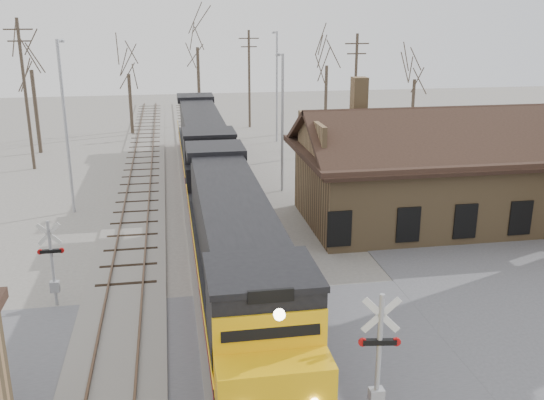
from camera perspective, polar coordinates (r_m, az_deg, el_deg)
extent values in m
plane|color=gray|center=(21.77, -2.23, -13.93)|extent=(140.00, 140.00, 0.00)
cube|color=#59595D|center=(21.76, -2.23, -13.90)|extent=(60.00, 9.00, 0.03)
cube|color=gray|center=(35.38, -5.48, -1.28)|extent=(3.40, 90.00, 0.12)
cube|color=#473323|center=(35.30, -6.64, -1.17)|extent=(0.08, 90.00, 0.14)
cube|color=#473323|center=(35.40, -4.32, -1.05)|extent=(0.08, 90.00, 0.14)
cube|color=gray|center=(35.37, -12.76, -1.65)|extent=(3.40, 90.00, 0.12)
cube|color=#473323|center=(35.38, -13.93, -1.54)|extent=(0.08, 90.00, 0.14)
cube|color=#473323|center=(35.29, -11.61, -1.42)|extent=(0.08, 90.00, 0.14)
cube|color=olive|center=(34.94, 14.86, 1.30)|extent=(14.00, 8.00, 4.00)
cube|color=black|center=(34.44, 15.13, 4.66)|extent=(15.20, 9.20, 0.30)
cube|color=black|center=(32.22, 16.96, 5.48)|extent=(15.00, 4.71, 2.66)
cube|color=black|center=(36.31, 13.76, 7.00)|extent=(15.00, 4.71, 2.66)
cube|color=olive|center=(33.90, 8.19, 9.53)|extent=(0.80, 0.80, 2.20)
cube|color=black|center=(19.56, -1.31, -15.97)|extent=(2.52, 4.04, 1.01)
cube|color=black|center=(31.29, -4.89, -2.82)|extent=(2.52, 4.04, 1.01)
cube|color=black|center=(24.92, -3.58, -6.19)|extent=(3.03, 20.18, 0.35)
cube|color=maroon|center=(25.01, -3.57, -6.66)|extent=(3.05, 20.18, 0.12)
cube|color=black|center=(25.52, -3.96, -1.86)|extent=(2.62, 14.63, 2.83)
cube|color=black|center=(17.57, -0.92, -11.10)|extent=(3.03, 2.83, 2.83)
cube|color=yellow|center=(16.56, 0.06, -16.50)|extent=(3.03, 1.82, 1.41)
cylinder|color=#FFF2CC|center=(14.56, 0.70, -10.74)|extent=(0.28, 0.10, 0.28)
cube|color=black|center=(38.47, -5.90, 1.01)|extent=(2.52, 4.04, 1.01)
cube|color=black|center=(51.17, -6.97, 5.07)|extent=(2.52, 4.04, 1.01)
cube|color=black|center=(44.60, -6.55, 4.33)|extent=(3.03, 20.18, 0.35)
cube|color=maroon|center=(44.65, -6.54, 4.05)|extent=(3.05, 20.18, 0.12)
cube|color=black|center=(45.52, -6.71, 6.60)|extent=(2.62, 14.63, 2.83)
cube|color=black|center=(36.99, -5.91, 4.15)|extent=(3.03, 2.83, 2.83)
cube|color=black|center=(35.54, -5.67, 2.18)|extent=(3.03, 1.82, 1.41)
cube|color=black|center=(35.00, -5.47, -0.63)|extent=(2.83, 0.25, 1.01)
cylinder|color=#A5A8AD|center=(17.54, 9.98, -14.76)|extent=(0.14, 0.14, 4.10)
cube|color=silver|center=(16.82, 10.24, -10.60)|extent=(1.07, 0.20, 1.07)
cube|color=silver|center=(16.82, 10.24, -10.60)|extent=(1.07, 0.20, 1.07)
cube|color=black|center=(17.22, 10.09, -13.02)|extent=(0.94, 0.29, 0.15)
cylinder|color=#B20C0C|center=(17.14, 8.53, -13.09)|extent=(0.26, 0.12, 0.25)
cylinder|color=#B20C0C|center=(17.31, 11.63, -12.94)|extent=(0.26, 0.12, 0.25)
cube|color=#A5A8AD|center=(18.16, 9.79, -17.78)|extent=(0.41, 0.31, 0.51)
cylinder|color=#A5A8AD|center=(25.50, -19.98, -5.66)|extent=(0.13, 0.13, 3.58)
cube|color=silver|center=(25.06, -20.27, -3.02)|extent=(0.94, 0.05, 0.94)
cube|color=silver|center=(25.06, -20.27, -3.02)|extent=(0.94, 0.05, 0.94)
cube|color=black|center=(25.31, -20.10, -4.54)|extent=(0.81, 0.16, 0.13)
cylinder|color=#B20C0C|center=(25.24, -19.20, -4.50)|extent=(0.22, 0.08, 0.21)
cylinder|color=#B20C0C|center=(25.38, -21.00, -4.58)|extent=(0.22, 0.08, 0.21)
cube|color=#A5A8AD|center=(25.89, -19.75, -7.67)|extent=(0.36, 0.27, 0.45)
cylinder|color=#A5A8AD|center=(36.38, -18.82, 6.33)|extent=(0.18, 0.18, 9.88)
cylinder|color=#A5A8AD|center=(36.75, -19.36, 14.01)|extent=(0.12, 1.80, 0.12)
cube|color=#A5A8AD|center=(37.54, -19.16, 13.93)|extent=(0.25, 0.50, 0.12)
cylinder|color=#A5A8AD|center=(38.93, 0.99, 7.13)|extent=(0.18, 0.18, 8.82)
cylinder|color=#A5A8AD|center=(39.29, 0.77, 13.56)|extent=(0.12, 1.80, 0.12)
cube|color=#A5A8AD|center=(40.08, 0.55, 13.49)|extent=(0.25, 0.50, 0.12)
cylinder|color=#A5A8AD|center=(54.52, 0.46, 10.51)|extent=(0.18, 0.18, 9.69)
cylinder|color=#A5A8AD|center=(55.05, 0.30, 15.53)|extent=(0.12, 1.80, 0.12)
cube|color=#A5A8AD|center=(55.85, 0.15, 15.46)|extent=(0.25, 0.50, 0.12)
cylinder|color=#382D23|center=(47.97, -22.16, 9.06)|extent=(0.24, 0.24, 10.91)
cube|color=#382D23|center=(47.63, -22.81, 14.59)|extent=(2.00, 0.10, 0.10)
cube|color=#382D23|center=(47.65, -22.69, 13.64)|extent=(1.60, 0.10, 0.10)
cylinder|color=#382D23|center=(61.75, -2.15, 11.26)|extent=(0.24, 0.24, 9.59)
cube|color=#382D23|center=(61.46, -2.20, 14.96)|extent=(2.00, 0.10, 0.10)
cube|color=#382D23|center=(61.50, -2.19, 14.22)|extent=(1.60, 0.10, 0.10)
cylinder|color=#382D23|center=(51.50, 7.83, 9.92)|extent=(0.24, 0.24, 9.62)
cube|color=#382D23|center=(51.15, 8.01, 14.37)|extent=(2.00, 0.10, 0.10)
cube|color=#382D23|center=(51.19, 7.98, 13.48)|extent=(1.60, 0.10, 0.10)
cylinder|color=#382D23|center=(53.86, -21.31, 7.72)|extent=(0.32, 0.32, 6.82)
cylinder|color=#382D23|center=(59.66, -13.16, 8.74)|extent=(0.32, 0.32, 5.73)
cylinder|color=#382D23|center=(64.03, -6.90, 10.58)|extent=(0.32, 0.32, 7.86)
cylinder|color=#382D23|center=(61.05, 5.09, 9.56)|extent=(0.32, 0.32, 6.27)
cylinder|color=#382D23|center=(59.21, 13.10, 8.46)|extent=(0.32, 0.32, 5.28)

